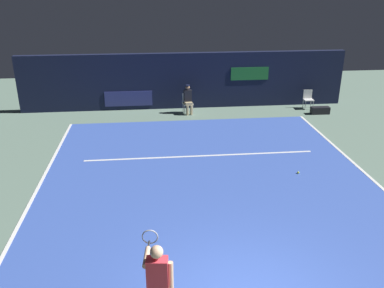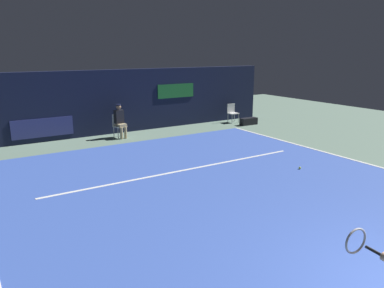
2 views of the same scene
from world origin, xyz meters
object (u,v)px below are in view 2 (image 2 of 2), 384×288
Objects in this scene: line_judge_on_chair at (120,120)px; courtside_chair_near at (232,112)px; equipment_bag at (249,121)px; tennis_ball at (300,168)px.

line_judge_on_chair is 1.50× the size of courtside_chair_near.
line_judge_on_chair is at bearing 174.67° from equipment_bag.
tennis_ball is 0.08× the size of equipment_bag.
tennis_ball is at bearing -116.77° from equipment_bag.
tennis_ball is at bearing -66.46° from line_judge_on_chair.
courtside_chair_near is 1.05× the size of equipment_bag.
line_judge_on_chair is 1.57× the size of equipment_bag.
line_judge_on_chair reaches higher than courtside_chair_near.
courtside_chair_near is 12.94× the size of tennis_ball.
line_judge_on_chair is 7.23m from tennis_ball.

